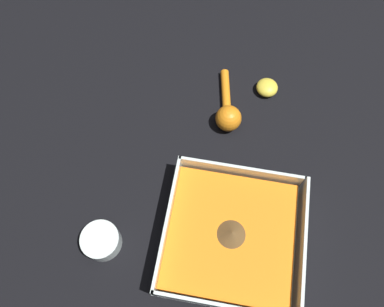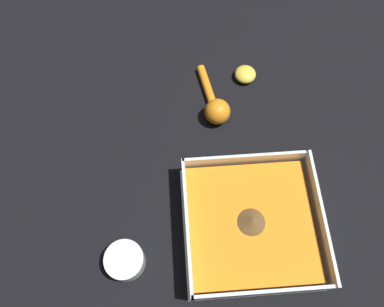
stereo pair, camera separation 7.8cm
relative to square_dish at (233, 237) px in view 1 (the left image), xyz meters
name	(u,v)px [view 1 (the left image)]	position (x,y,z in m)	size (l,w,h in m)	color
ground_plane	(229,242)	(0.01, 0.00, -0.02)	(4.00, 4.00, 0.00)	black
square_dish	(233,237)	(0.00, 0.00, 0.00)	(0.26, 0.26, 0.07)	silver
spice_bowl	(102,241)	(0.05, -0.25, 0.00)	(0.07, 0.07, 0.04)	silver
lemon_squeezer	(228,113)	(-0.27, -0.05, 0.00)	(0.17, 0.06, 0.06)	orange
lemon_half	(267,88)	(-0.36, 0.03, -0.01)	(0.05, 0.05, 0.03)	yellow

